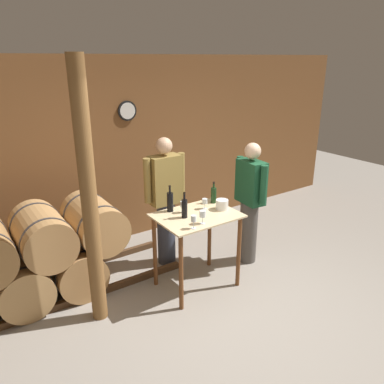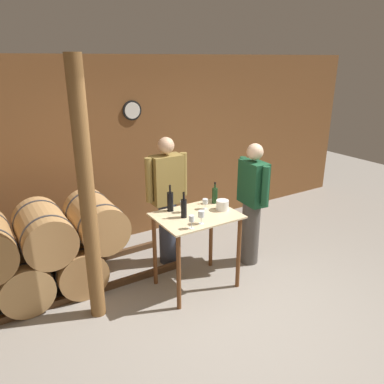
{
  "view_description": "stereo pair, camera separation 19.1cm",
  "coord_description": "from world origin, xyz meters",
  "px_view_note": "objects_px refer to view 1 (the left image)",
  "views": [
    {
      "loc": [
        -2.43,
        -2.42,
        2.65
      ],
      "look_at": [
        -0.14,
        0.93,
        1.19
      ],
      "focal_mm": 35.0,
      "sensor_mm": 36.0,
      "label": 1
    },
    {
      "loc": [
        -2.27,
        -2.53,
        2.65
      ],
      "look_at": [
        -0.14,
        0.93,
        1.19
      ],
      "focal_mm": 35.0,
      "sensor_mm": 36.0,
      "label": 2
    }
  ],
  "objects_px": {
    "wine_glass_near_left": "(194,219)",
    "person_host": "(165,199)",
    "wine_bottle_far_left": "(170,201)",
    "wine_glass_far_side": "(205,202)",
    "wine_glass_near_center": "(183,205)",
    "person_visitor_with_scarf": "(250,201)",
    "wine_glass_near_right": "(203,214)",
    "wooden_post": "(89,200)",
    "wine_bottle_left": "(184,208)",
    "wine_bottle_center": "(214,195)",
    "ice_bucket": "(222,204)"
  },
  "relations": [
    {
      "from": "wine_glass_near_left",
      "to": "person_host",
      "type": "xyz_separation_m",
      "value": [
        0.22,
        0.97,
        -0.13
      ]
    },
    {
      "from": "wine_bottle_far_left",
      "to": "wine_glass_far_side",
      "type": "bearing_deg",
      "value": -23.59
    },
    {
      "from": "wine_glass_near_center",
      "to": "wine_glass_far_side",
      "type": "height_order",
      "value": "wine_glass_near_center"
    },
    {
      "from": "wine_glass_near_left",
      "to": "person_visitor_with_scarf",
      "type": "height_order",
      "value": "person_visitor_with_scarf"
    },
    {
      "from": "wine_glass_near_right",
      "to": "person_host",
      "type": "bearing_deg",
      "value": 85.72
    },
    {
      "from": "wine_glass_near_right",
      "to": "person_visitor_with_scarf",
      "type": "height_order",
      "value": "person_visitor_with_scarf"
    },
    {
      "from": "wooden_post",
      "to": "person_visitor_with_scarf",
      "type": "relative_size",
      "value": 1.63
    },
    {
      "from": "wine_bottle_left",
      "to": "person_host",
      "type": "xyz_separation_m",
      "value": [
        0.14,
        0.67,
        -0.14
      ]
    },
    {
      "from": "person_host",
      "to": "wine_glass_near_right",
      "type": "bearing_deg",
      "value": -94.28
    },
    {
      "from": "wine_bottle_center",
      "to": "person_visitor_with_scarf",
      "type": "bearing_deg",
      "value": -10.69
    },
    {
      "from": "wine_bottle_left",
      "to": "wine_glass_near_left",
      "type": "bearing_deg",
      "value": -105.06
    },
    {
      "from": "wine_bottle_far_left",
      "to": "wine_glass_near_right",
      "type": "height_order",
      "value": "wine_bottle_far_left"
    },
    {
      "from": "person_host",
      "to": "person_visitor_with_scarf",
      "type": "distance_m",
      "value": 1.11
    },
    {
      "from": "wine_glass_near_left",
      "to": "wine_glass_near_center",
      "type": "height_order",
      "value": "wine_glass_near_left"
    },
    {
      "from": "wine_bottle_center",
      "to": "ice_bucket",
      "type": "height_order",
      "value": "wine_bottle_center"
    },
    {
      "from": "wine_bottle_far_left",
      "to": "person_visitor_with_scarf",
      "type": "height_order",
      "value": "person_visitor_with_scarf"
    },
    {
      "from": "wine_bottle_far_left",
      "to": "person_visitor_with_scarf",
      "type": "bearing_deg",
      "value": -8.5
    },
    {
      "from": "wine_bottle_left",
      "to": "wine_glass_near_center",
      "type": "bearing_deg",
      "value": 62.75
    },
    {
      "from": "wine_glass_near_center",
      "to": "wine_glass_near_right",
      "type": "bearing_deg",
      "value": -89.29
    },
    {
      "from": "wine_glass_near_center",
      "to": "person_host",
      "type": "relative_size",
      "value": 0.08
    },
    {
      "from": "wine_glass_near_center",
      "to": "wine_bottle_left",
      "type": "bearing_deg",
      "value": -117.25
    },
    {
      "from": "wine_glass_near_right",
      "to": "wooden_post",
      "type": "bearing_deg",
      "value": 163.34
    },
    {
      "from": "wine_bottle_center",
      "to": "person_host",
      "type": "distance_m",
      "value": 0.65
    },
    {
      "from": "wine_bottle_center",
      "to": "person_visitor_with_scarf",
      "type": "distance_m",
      "value": 0.56
    },
    {
      "from": "wine_glass_far_side",
      "to": "person_host",
      "type": "bearing_deg",
      "value": 108.91
    },
    {
      "from": "wine_bottle_left",
      "to": "wine_bottle_center",
      "type": "height_order",
      "value": "wine_bottle_left"
    },
    {
      "from": "wine_glass_near_left",
      "to": "wine_glass_near_right",
      "type": "relative_size",
      "value": 0.98
    },
    {
      "from": "wine_bottle_far_left",
      "to": "person_host",
      "type": "bearing_deg",
      "value": 66.79
    },
    {
      "from": "wine_bottle_center",
      "to": "person_visitor_with_scarf",
      "type": "relative_size",
      "value": 0.16
    },
    {
      "from": "wooden_post",
      "to": "ice_bucket",
      "type": "bearing_deg",
      "value": -4.89
    },
    {
      "from": "wine_glass_near_right",
      "to": "wine_glass_far_side",
      "type": "relative_size",
      "value": 1.19
    },
    {
      "from": "wine_bottle_center",
      "to": "ice_bucket",
      "type": "relative_size",
      "value": 1.82
    },
    {
      "from": "wine_bottle_far_left",
      "to": "wine_glass_near_center",
      "type": "relative_size",
      "value": 2.34
    },
    {
      "from": "wine_glass_near_center",
      "to": "ice_bucket",
      "type": "relative_size",
      "value": 0.92
    },
    {
      "from": "wine_bottle_left",
      "to": "ice_bucket",
      "type": "bearing_deg",
      "value": -5.2
    },
    {
      "from": "person_visitor_with_scarf",
      "to": "person_host",
      "type": "bearing_deg",
      "value": 147.91
    },
    {
      "from": "wine_bottle_far_left",
      "to": "wine_glass_far_side",
      "type": "height_order",
      "value": "wine_bottle_far_left"
    },
    {
      "from": "wine_glass_far_side",
      "to": "wine_glass_near_center",
      "type": "bearing_deg",
      "value": 169.59
    },
    {
      "from": "wine_bottle_center",
      "to": "wine_glass_near_right",
      "type": "bearing_deg",
      "value": -138.07
    },
    {
      "from": "wooden_post",
      "to": "wine_glass_near_left",
      "type": "xyz_separation_m",
      "value": [
        0.97,
        -0.38,
        -0.3
      ]
    },
    {
      "from": "wine_glass_far_side",
      "to": "person_host",
      "type": "xyz_separation_m",
      "value": [
        -0.2,
        0.59,
        -0.11
      ]
    },
    {
      "from": "wooden_post",
      "to": "person_host",
      "type": "relative_size",
      "value": 1.56
    },
    {
      "from": "ice_bucket",
      "to": "wine_bottle_center",
      "type": "bearing_deg",
      "value": 78.22
    },
    {
      "from": "wine_bottle_far_left",
      "to": "ice_bucket",
      "type": "xyz_separation_m",
      "value": [
        0.54,
        -0.3,
        -0.06
      ]
    },
    {
      "from": "wine_glass_near_left",
      "to": "wine_glass_far_side",
      "type": "bearing_deg",
      "value": 41.82
    },
    {
      "from": "wooden_post",
      "to": "person_host",
      "type": "xyz_separation_m",
      "value": [
        1.19,
        0.58,
        -0.43
      ]
    },
    {
      "from": "wine_glass_near_center",
      "to": "person_visitor_with_scarf",
      "type": "xyz_separation_m",
      "value": [
        1.01,
        -0.05,
        -0.16
      ]
    },
    {
      "from": "ice_bucket",
      "to": "person_visitor_with_scarf",
      "type": "distance_m",
      "value": 0.6
    },
    {
      "from": "wine_bottle_left",
      "to": "wine_glass_far_side",
      "type": "relative_size",
      "value": 2.39
    },
    {
      "from": "wine_bottle_far_left",
      "to": "person_visitor_with_scarf",
      "type": "relative_size",
      "value": 0.19
    }
  ]
}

